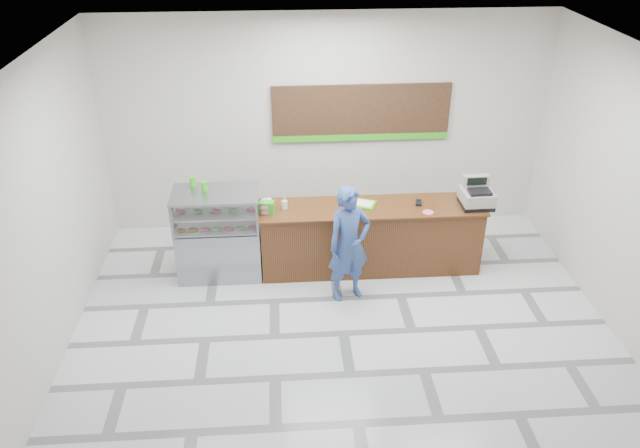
{
  "coord_description": "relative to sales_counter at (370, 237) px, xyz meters",
  "views": [
    {
      "loc": [
        -0.75,
        -6.32,
        5.2
      ],
      "look_at": [
        -0.24,
        0.9,
        1.14
      ],
      "focal_mm": 35.0,
      "sensor_mm": 36.0,
      "label": 1
    }
  ],
  "objects": [
    {
      "name": "donut_decal",
      "position": [
        0.77,
        -0.23,
        0.52
      ],
      "size": [
        0.16,
        0.16,
        0.0
      ],
      "primitive_type": "cylinder",
      "color": "pink",
      "rests_on": "sales_counter"
    },
    {
      "name": "sales_counter",
      "position": [
        0.0,
        0.0,
        0.0
      ],
      "size": [
        3.26,
        0.76,
        1.03
      ],
      "color": "#5E301A",
      "rests_on": "floor"
    },
    {
      "name": "cash_register",
      "position": [
        1.5,
        -0.06,
        0.67
      ],
      "size": [
        0.45,
        0.47,
        0.42
      ],
      "rotation": [
        0.0,
        0.0,
        0.02
      ],
      "color": "black",
      "rests_on": "sales_counter"
    },
    {
      "name": "ceiling",
      "position": [
        -0.55,
        -1.55,
        2.98
      ],
      "size": [
        7.0,
        7.0,
        0.0
      ],
      "primitive_type": "plane",
      "rotation": [
        3.14,
        0.0,
        0.0
      ],
      "color": "silver",
      "rests_on": "back_wall"
    },
    {
      "name": "card_terminal",
      "position": [
        0.69,
        0.03,
        0.53
      ],
      "size": [
        0.12,
        0.18,
        0.04
      ],
      "primitive_type": "cube",
      "rotation": [
        0.0,
        0.0,
        -0.25
      ],
      "color": "black",
      "rests_on": "sales_counter"
    },
    {
      "name": "display_case",
      "position": [
        -2.22,
        -0.0,
        0.16
      ],
      "size": [
        1.22,
        0.72,
        1.33
      ],
      "color": "gray",
      "rests_on": "floor"
    },
    {
      "name": "back_wall",
      "position": [
        -0.55,
        1.45,
        1.23
      ],
      "size": [
        7.0,
        0.0,
        7.0
      ],
      "primitive_type": "plane",
      "rotation": [
        1.57,
        0.0,
        0.0
      ],
      "color": "beige",
      "rests_on": "floor"
    },
    {
      "name": "straw_cup",
      "position": [
        -1.25,
        0.02,
        0.58
      ],
      "size": [
        0.08,
        0.08,
        0.12
      ],
      "primitive_type": "cylinder",
      "color": "silver",
      "rests_on": "sales_counter"
    },
    {
      "name": "customer",
      "position": [
        -0.41,
        -0.71,
        0.32
      ],
      "size": [
        0.71,
        0.58,
        1.68
      ],
      "primitive_type": "imported",
      "rotation": [
        0.0,
        0.0,
        0.34
      ],
      "color": "#324B8B",
      "rests_on": "floor"
    },
    {
      "name": "promo_box",
      "position": [
        -1.5,
        -0.09,
        0.6
      ],
      "size": [
        0.22,
        0.17,
        0.18
      ],
      "primitive_type": "cube",
      "rotation": [
        0.0,
        0.0,
        -0.21
      ],
      "color": "green",
      "rests_on": "sales_counter"
    },
    {
      "name": "floor",
      "position": [
        -0.55,
        -1.55,
        -0.52
      ],
      "size": [
        7.0,
        7.0,
        0.0
      ],
      "primitive_type": "plane",
      "color": "silver",
      "rests_on": "ground"
    },
    {
      "name": "green_cup_right",
      "position": [
        -2.36,
        0.08,
        0.88
      ],
      "size": [
        0.09,
        0.09,
        0.13
      ],
      "primitive_type": "cylinder",
      "color": "green",
      "rests_on": "display_case"
    },
    {
      "name": "menu_board",
      "position": [
        -0.0,
        1.41,
        1.42
      ],
      "size": [
        2.8,
        0.06,
        0.9
      ],
      "color": "black",
      "rests_on": "back_wall"
    },
    {
      "name": "serving_tray",
      "position": [
        -0.14,
        0.08,
        0.52
      ],
      "size": [
        0.48,
        0.42,
        0.02
      ],
      "rotation": [
        0.0,
        0.0,
        -0.37
      ],
      "color": "#3FB604",
      "rests_on": "sales_counter"
    },
    {
      "name": "napkin_box",
      "position": [
        -1.5,
        0.08,
        0.57
      ],
      "size": [
        0.17,
        0.17,
        0.12
      ],
      "primitive_type": "cube",
      "rotation": [
        0.0,
        0.0,
        0.28
      ],
      "color": "white",
      "rests_on": "sales_counter"
    },
    {
      "name": "green_cup_left",
      "position": [
        -2.54,
        0.24,
        0.88
      ],
      "size": [
        0.09,
        0.09,
        0.14
      ],
      "primitive_type": "cylinder",
      "color": "green",
      "rests_on": "display_case"
    }
  ]
}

